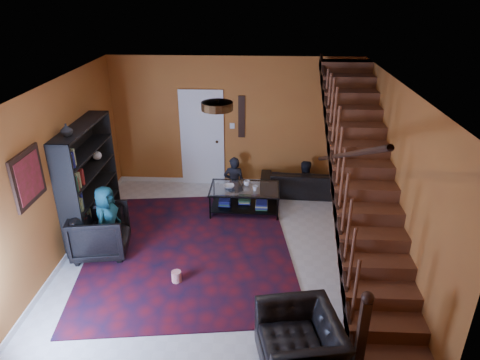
# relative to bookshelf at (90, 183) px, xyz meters

# --- Properties ---
(floor) EXTENTS (5.50, 5.50, 0.00)m
(floor) POSITION_rel_bookshelf_xyz_m (2.40, -0.60, -0.96)
(floor) COLOR beige
(floor) RESTS_ON ground
(room) EXTENTS (5.50, 5.50, 5.50)m
(room) POSITION_rel_bookshelf_xyz_m (1.07, 0.73, -0.91)
(room) COLOR #AE6526
(room) RESTS_ON ground
(staircase) EXTENTS (0.95, 5.02, 3.18)m
(staircase) POSITION_rel_bookshelf_xyz_m (4.53, -0.60, 0.43)
(staircase) COLOR brown
(staircase) RESTS_ON floor
(bookshelf) EXTENTS (0.35, 1.80, 2.00)m
(bookshelf) POSITION_rel_bookshelf_xyz_m (0.00, 0.00, 0.00)
(bookshelf) COLOR black
(bookshelf) RESTS_ON floor
(door) EXTENTS (0.82, 0.05, 2.05)m
(door) POSITION_rel_bookshelf_xyz_m (1.70, 2.12, 0.06)
(door) COLOR silver
(door) RESTS_ON floor
(framed_picture) EXTENTS (0.04, 0.74, 0.74)m
(framed_picture) POSITION_rel_bookshelf_xyz_m (-0.17, -1.50, 0.79)
(framed_picture) COLOR maroon
(framed_picture) RESTS_ON room
(wall_hanging) EXTENTS (0.14, 0.03, 0.90)m
(wall_hanging) POSITION_rel_bookshelf_xyz_m (2.55, 2.13, 0.59)
(wall_hanging) COLOR black
(wall_hanging) RESTS_ON room
(ceiling_fixture) EXTENTS (0.40, 0.40, 0.10)m
(ceiling_fixture) POSITION_rel_bookshelf_xyz_m (2.40, -1.40, 1.78)
(ceiling_fixture) COLOR #3F2814
(ceiling_fixture) RESTS_ON room
(rug) EXTENTS (3.81, 4.23, 0.02)m
(rug) POSITION_rel_bookshelf_xyz_m (1.78, -0.55, -0.95)
(rug) COLOR #4F0E15
(rug) RESTS_ON floor
(sofa) EXTENTS (1.87, 0.81, 0.54)m
(sofa) POSITION_rel_bookshelf_xyz_m (3.90, 1.70, -0.70)
(sofa) COLOR black
(sofa) RESTS_ON floor
(armchair_left) EXTENTS (1.00, 0.98, 0.80)m
(armchair_left) POSITION_rel_bookshelf_xyz_m (0.35, -0.69, -0.57)
(armchair_left) COLOR black
(armchair_left) RESTS_ON floor
(armchair_right) EXTENTS (1.08, 1.18, 0.66)m
(armchair_right) POSITION_rel_bookshelf_xyz_m (3.46, -2.85, -0.63)
(armchair_right) COLOR black
(armchair_right) RESTS_ON floor
(person_adult_a) EXTENTS (0.46, 0.32, 1.24)m
(person_adult_a) POSITION_rel_bookshelf_xyz_m (2.41, 1.75, -0.80)
(person_adult_a) COLOR black
(person_adult_a) RESTS_ON sofa
(person_adult_b) EXTENTS (0.63, 0.52, 1.18)m
(person_adult_b) POSITION_rel_bookshelf_xyz_m (3.90, 1.75, -0.83)
(person_adult_b) COLOR black
(person_adult_b) RESTS_ON sofa
(person_child) EXTENTS (0.44, 0.62, 1.17)m
(person_child) POSITION_rel_bookshelf_xyz_m (0.45, -0.58, -0.38)
(person_child) COLOR #1A4F63
(person_child) RESTS_ON armchair_left
(coffee_table) EXTENTS (1.36, 0.81, 0.51)m
(coffee_table) POSITION_rel_bookshelf_xyz_m (2.67, 0.86, -0.67)
(coffee_table) COLOR black
(coffee_table) RESTS_ON floor
(cup_a) EXTENTS (0.16, 0.16, 0.10)m
(cup_a) POSITION_rel_bookshelf_xyz_m (2.71, 0.97, -0.40)
(cup_a) COLOR #999999
(cup_a) RESTS_ON coffee_table
(cup_b) EXTENTS (0.13, 0.13, 0.10)m
(cup_b) POSITION_rel_bookshelf_xyz_m (2.88, 0.75, -0.41)
(cup_b) COLOR #999999
(cup_b) RESTS_ON coffee_table
(bowl) EXTENTS (0.23, 0.23, 0.05)m
(bowl) POSITION_rel_bookshelf_xyz_m (2.37, 0.86, -0.43)
(bowl) COLOR #999999
(bowl) RESTS_ON coffee_table
(vase) EXTENTS (0.18, 0.18, 0.19)m
(vase) POSITION_rel_bookshelf_xyz_m (-0.00, -0.50, 1.13)
(vase) COLOR #999999
(vase) RESTS_ON bookshelf
(popcorn_bucket) EXTENTS (0.19, 0.19, 0.17)m
(popcorn_bucket) POSITION_rel_bookshelf_xyz_m (1.73, -1.41, -0.86)
(popcorn_bucket) COLOR red
(popcorn_bucket) RESTS_ON rug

